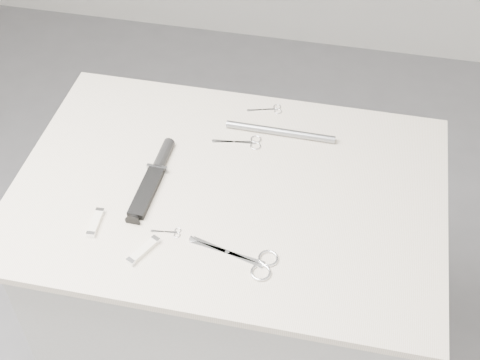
% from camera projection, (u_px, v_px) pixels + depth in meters
% --- Properties ---
extents(plinth, '(0.90, 0.60, 0.90)m').
position_uv_depth(plinth, '(231.00, 302.00, 1.89)').
color(plinth, '#B1B1AE').
rests_on(plinth, ground).
extents(display_board, '(1.00, 0.70, 0.02)m').
position_uv_depth(display_board, '(229.00, 190.00, 1.56)').
color(display_board, beige).
rests_on(display_board, plinth).
extents(large_shears, '(0.20, 0.09, 0.01)m').
position_uv_depth(large_shears, '(251.00, 261.00, 1.40)').
color(large_shears, white).
rests_on(large_shears, display_board).
extents(embroidery_scissors_a, '(0.12, 0.05, 0.00)m').
position_uv_depth(embroidery_scissors_a, '(246.00, 142.00, 1.66)').
color(embroidery_scissors_a, white).
rests_on(embroidery_scissors_a, display_board).
extents(embroidery_scissors_b, '(0.09, 0.05, 0.00)m').
position_uv_depth(embroidery_scissors_b, '(270.00, 109.00, 1.75)').
color(embroidery_scissors_b, white).
rests_on(embroidery_scissors_b, display_board).
extents(tiny_scissors, '(0.07, 0.03, 0.00)m').
position_uv_depth(tiny_scissors, '(170.00, 232.00, 1.46)').
color(tiny_scissors, white).
rests_on(tiny_scissors, display_board).
extents(sheathed_knife, '(0.06, 0.25, 0.03)m').
position_uv_depth(sheathed_knife, '(154.00, 174.00, 1.57)').
color(sheathed_knife, black).
rests_on(sheathed_knife, display_board).
extents(pocket_knife_a, '(0.05, 0.08, 0.01)m').
position_uv_depth(pocket_knife_a, '(143.00, 250.00, 1.42)').
color(pocket_knife_a, white).
rests_on(pocket_knife_a, display_board).
extents(pocket_knife_b, '(0.02, 0.08, 0.01)m').
position_uv_depth(pocket_knife_b, '(96.00, 223.00, 1.47)').
color(pocket_knife_b, white).
rests_on(pocket_knife_b, display_board).
extents(metal_rail, '(0.28, 0.02, 0.02)m').
position_uv_depth(metal_rail, '(280.00, 132.00, 1.68)').
color(metal_rail, gray).
rests_on(metal_rail, display_board).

